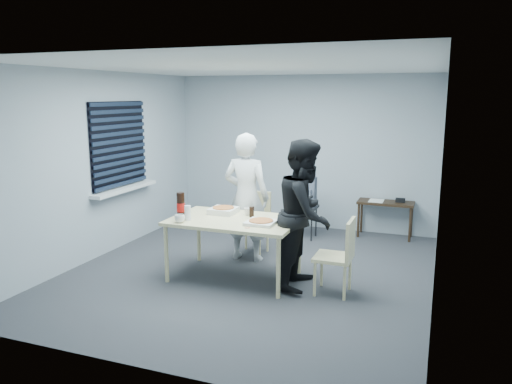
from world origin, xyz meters
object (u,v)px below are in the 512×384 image
at_px(person_black, 305,214).
at_px(side_table, 386,206).
at_px(stool, 305,213).
at_px(soda_bottle, 181,206).
at_px(chair_far, 255,218).
at_px(dining_table, 234,224).
at_px(mug_b, 247,211).
at_px(mug_a, 180,219).
at_px(backpack, 305,192).
at_px(chair_right, 341,251).
at_px(person_white, 246,197).

distance_m(person_black, side_table, 2.59).
distance_m(stool, soda_bottle, 2.50).
distance_m(chair_far, stool, 1.10).
relative_size(dining_table, mug_b, 15.59).
distance_m(dining_table, mug_a, 0.68).
bearing_deg(chair_far, dining_table, -82.94).
bearing_deg(stool, backpack, -90.00).
relative_size(chair_right, mug_a, 7.24).
bearing_deg(person_white, mug_a, 69.32).
bearing_deg(dining_table, chair_right, -2.67).
relative_size(stool, mug_a, 4.27).
xyz_separation_m(dining_table, mug_a, (-0.55, -0.39, 0.11)).
bearing_deg(person_white, side_table, -132.94).
relative_size(chair_right, soda_bottle, 2.72).
bearing_deg(chair_right, dining_table, 177.33).
xyz_separation_m(person_white, mug_b, (0.20, -0.47, -0.08)).
height_order(person_white, backpack, person_white).
bearing_deg(dining_table, mug_b, 73.62).
distance_m(chair_far, side_table, 2.24).
bearing_deg(chair_right, mug_b, 165.91).
distance_m(mug_a, mug_b, 0.89).
bearing_deg(person_white, dining_table, 99.76).
relative_size(chair_far, chair_right, 1.00).
distance_m(person_white, side_table, 2.50).
bearing_deg(side_table, chair_right, -94.68).
distance_m(person_black, mug_a, 1.50).
relative_size(person_white, side_table, 2.01).
distance_m(chair_far, chair_right, 1.86).
height_order(chair_far, mug_b, chair_far).
bearing_deg(backpack, soda_bottle, -96.83).
relative_size(side_table, mug_a, 7.16).
bearing_deg(backpack, person_black, -57.88).
xyz_separation_m(dining_table, soda_bottle, (-0.63, -0.20, 0.22)).
distance_m(chair_right, person_white, 1.71).
distance_m(chair_right, mug_a, 1.94).
xyz_separation_m(chair_far, mug_a, (-0.41, -1.45, 0.29)).
relative_size(chair_far, side_table, 1.01).
bearing_deg(person_black, person_white, 56.66).
bearing_deg(stool, person_white, -110.26).
height_order(person_white, mug_a, person_white).
bearing_deg(dining_table, soda_bottle, -162.45).
bearing_deg(mug_b, person_white, 113.13).
xyz_separation_m(chair_far, backpack, (0.49, 0.96, 0.24)).
relative_size(chair_right, mug_b, 8.90).
xyz_separation_m(side_table, soda_bottle, (-2.19, -2.74, 0.41)).
height_order(person_white, side_table, person_white).
bearing_deg(mug_b, dining_table, -106.38).
bearing_deg(stool, chair_right, -64.83).
distance_m(chair_far, soda_bottle, 1.42).
bearing_deg(dining_table, person_white, 99.76).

